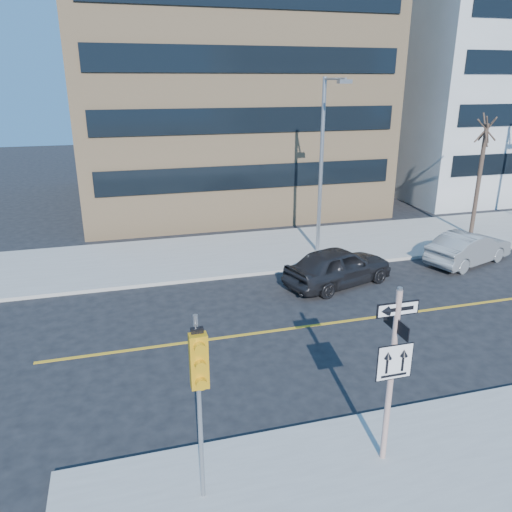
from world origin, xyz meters
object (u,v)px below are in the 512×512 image
object	(u,v)px
sign_pole	(392,367)
streetlight_a	(324,156)
parked_car_a	(339,266)
street_tree_west	(486,132)
traffic_signal	(199,376)
parked_car_b	(469,248)

from	to	relation	value
sign_pole	streetlight_a	world-z (taller)	streetlight_a
streetlight_a	parked_car_a	bearing A→B (deg)	-100.64
sign_pole	streetlight_a	xyz separation A→B (m)	(4.00, 13.27, 2.32)
street_tree_west	traffic_signal	bearing A→B (deg)	-140.61
sign_pole	street_tree_west	distance (m)	19.22
sign_pole	streetlight_a	size ratio (longest dim) A/B	0.51
sign_pole	traffic_signal	xyz separation A→B (m)	(-4.00, -0.15, 0.59)
streetlight_a	traffic_signal	bearing A→B (deg)	-120.80
parked_car_a	streetlight_a	world-z (taller)	streetlight_a
parked_car_a	street_tree_west	bearing A→B (deg)	-84.39
parked_car_b	streetlight_a	xyz separation A→B (m)	(-6.14, 2.88, 4.01)
parked_car_b	streetlight_a	distance (m)	7.88
sign_pole	parked_car_a	bearing A→B (deg)	71.03
streetlight_a	street_tree_west	xyz separation A→B (m)	(9.00, 0.54, 0.77)
parked_car_b	street_tree_west	size ratio (longest dim) A/B	0.71
streetlight_a	street_tree_west	distance (m)	9.05
sign_pole	parked_car_a	distance (m)	10.35
traffic_signal	streetlight_a	world-z (taller)	streetlight_a
parked_car_a	streetlight_a	size ratio (longest dim) A/B	0.59
traffic_signal	street_tree_west	xyz separation A→B (m)	(17.00, 13.96, 2.50)
parked_car_b	streetlight_a	bearing A→B (deg)	45.97
parked_car_a	parked_car_b	xyz separation A→B (m)	(6.81, 0.72, -0.07)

